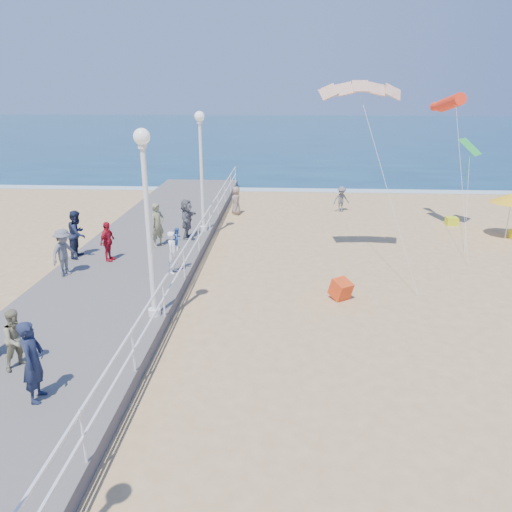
# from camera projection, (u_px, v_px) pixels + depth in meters

# --- Properties ---
(ground) EXTENTS (160.00, 160.00, 0.00)m
(ground) POSITION_uv_depth(u_px,v_px,m) (338.00, 332.00, 14.39)
(ground) COLOR tan
(ground) RESTS_ON ground
(ocean) EXTENTS (160.00, 90.00, 0.05)m
(ocean) POSITION_uv_depth(u_px,v_px,m) (297.00, 132.00, 75.77)
(ocean) COLOR #0D3450
(ocean) RESTS_ON ground
(surf_line) EXTENTS (160.00, 1.20, 0.04)m
(surf_line) POSITION_uv_depth(u_px,v_px,m) (309.00, 190.00, 33.74)
(surf_line) COLOR white
(surf_line) RESTS_ON ground
(boardwalk) EXTENTS (5.00, 44.00, 0.40)m
(boardwalk) POSITION_uv_depth(u_px,v_px,m) (83.00, 319.00, 14.74)
(boardwalk) COLOR slate
(boardwalk) RESTS_ON ground
(railing) EXTENTS (0.05, 42.00, 0.55)m
(railing) POSITION_uv_depth(u_px,v_px,m) (163.00, 288.00, 14.27)
(railing) COLOR white
(railing) RESTS_ON boardwalk
(lamp_post_mid) EXTENTS (0.44, 0.44, 5.32)m
(lamp_post_mid) POSITION_uv_depth(u_px,v_px,m) (147.00, 206.00, 13.50)
(lamp_post_mid) COLOR white
(lamp_post_mid) RESTS_ON boardwalk
(lamp_post_far) EXTENTS (0.44, 0.44, 5.32)m
(lamp_post_far) POSITION_uv_depth(u_px,v_px,m) (201.00, 159.00, 22.00)
(lamp_post_far) COLOR white
(lamp_post_far) RESTS_ON boardwalk
(woman_holding_toddler) EXTENTS (0.50, 0.63, 1.52)m
(woman_holding_toddler) POSITION_uv_depth(u_px,v_px,m) (173.00, 252.00, 17.64)
(woman_holding_toddler) COLOR white
(woman_holding_toddler) RESTS_ON boardwalk
(toddler_held) EXTENTS (0.38, 0.44, 0.78)m
(toddler_held) POSITION_uv_depth(u_px,v_px,m) (178.00, 238.00, 17.62)
(toddler_held) COLOR blue
(toddler_held) RESTS_ON boardwalk
(spectator_0) EXTENTS (0.52, 0.71, 1.82)m
(spectator_0) POSITION_uv_depth(u_px,v_px,m) (33.00, 361.00, 10.38)
(spectator_0) COLOR #1A213A
(spectator_0) RESTS_ON boardwalk
(spectator_1) EXTENTS (0.86, 0.91, 1.48)m
(spectator_1) POSITION_uv_depth(u_px,v_px,m) (17.00, 339.00, 11.66)
(spectator_1) COLOR gray
(spectator_1) RESTS_ON boardwalk
(spectator_2) EXTENTS (0.96, 1.23, 1.68)m
(spectator_2) POSITION_uv_depth(u_px,v_px,m) (64.00, 252.00, 17.39)
(spectator_2) COLOR slate
(spectator_2) RESTS_ON boardwalk
(spectator_3) EXTENTS (0.55, 0.95, 1.53)m
(spectator_3) POSITION_uv_depth(u_px,v_px,m) (107.00, 241.00, 18.85)
(spectator_3) COLOR red
(spectator_3) RESTS_ON boardwalk
(spectator_5) EXTENTS (0.56, 1.62, 1.73)m
(spectator_5) POSITION_uv_depth(u_px,v_px,m) (187.00, 219.00, 21.63)
(spectator_5) COLOR slate
(spectator_5) RESTS_ON boardwalk
(spectator_6) EXTENTS (0.72, 0.79, 1.82)m
(spectator_6) POSITION_uv_depth(u_px,v_px,m) (158.00, 225.00, 20.52)
(spectator_6) COLOR #7B7B55
(spectator_6) RESTS_ON boardwalk
(spectator_7) EXTENTS (0.70, 0.90, 1.84)m
(spectator_7) POSITION_uv_depth(u_px,v_px,m) (77.00, 234.00, 19.25)
(spectator_7) COLOR #1A223A
(spectator_7) RESTS_ON boardwalk
(beach_walker_a) EXTENTS (1.04, 0.78, 1.43)m
(beach_walker_a) POSITION_uv_depth(u_px,v_px,m) (341.00, 199.00, 27.94)
(beach_walker_a) COLOR slate
(beach_walker_a) RESTS_ON ground
(beach_walker_c) EXTENTS (0.61, 0.83, 1.56)m
(beach_walker_c) POSITION_uv_depth(u_px,v_px,m) (236.00, 201.00, 27.30)
(beach_walker_c) COLOR gray
(beach_walker_c) RESTS_ON ground
(box_kite) EXTENTS (0.86, 0.90, 0.74)m
(box_kite) POSITION_uv_depth(u_px,v_px,m) (341.00, 291.00, 16.52)
(box_kite) COLOR red
(box_kite) RESTS_ON ground
(beach_umbrella) EXTENTS (1.90, 1.90, 2.14)m
(beach_umbrella) POSITION_uv_depth(u_px,v_px,m) (512.00, 198.00, 22.66)
(beach_umbrella) COLOR white
(beach_umbrella) RESTS_ON ground
(beach_chair_right) EXTENTS (0.55, 0.55, 0.40)m
(beach_chair_right) POSITION_uv_depth(u_px,v_px,m) (452.00, 221.00, 25.42)
(beach_chair_right) COLOR #D1E217
(beach_chair_right) RESTS_ON ground
(kite_parafoil) EXTENTS (2.98, 0.94, 0.65)m
(kite_parafoil) POSITION_uv_depth(u_px,v_px,m) (361.00, 86.00, 17.85)
(kite_parafoil) COLOR #D55919
(kite_windsock) EXTENTS (1.07, 3.06, 1.16)m
(kite_windsock) POSITION_uv_depth(u_px,v_px,m) (451.00, 103.00, 22.33)
(kite_windsock) COLOR #FF3015
(kite_diamond_green) EXTENTS (1.36, 1.42, 0.73)m
(kite_diamond_green) POSITION_uv_depth(u_px,v_px,m) (470.00, 147.00, 23.59)
(kite_diamond_green) COLOR green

